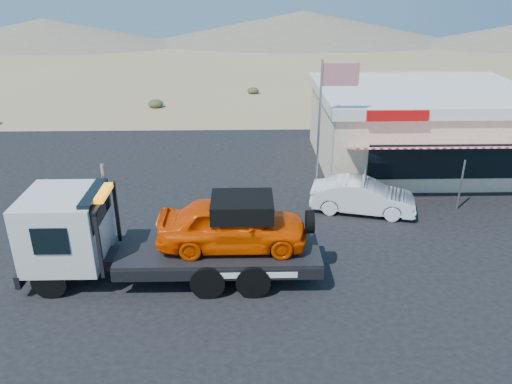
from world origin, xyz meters
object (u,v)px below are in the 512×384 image
tow_truck (165,231)px  flagpole (325,116)px  jerky_store (419,126)px  white_sedan (363,196)px

tow_truck → flagpole: 8.58m
flagpole → jerky_store: bearing=38.8°
white_sedan → jerky_store: 7.19m
jerky_store → flagpole: flagpole is taller
flagpole → white_sedan: bearing=-41.1°
tow_truck → jerky_store: bearing=42.3°
tow_truck → white_sedan: size_ratio=2.17×
white_sedan → jerky_store: bearing=-20.6°
white_sedan → flagpole: flagpole is taller
tow_truck → flagpole: size_ratio=1.53×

